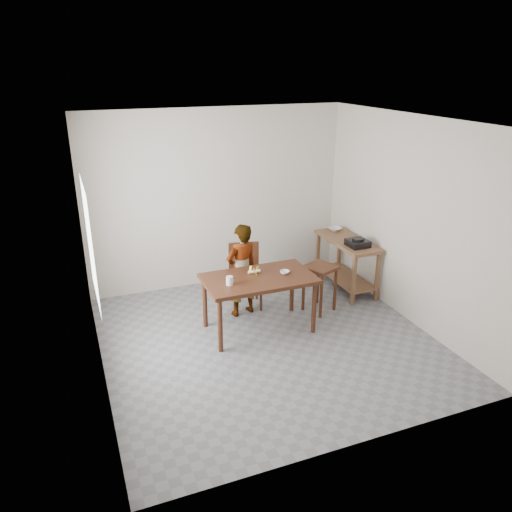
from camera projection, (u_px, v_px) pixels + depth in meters
name	position (u px, v px, depth m)	size (l,w,h in m)	color
floor	(268.00, 341.00, 6.33)	(4.00, 4.00, 0.04)	slate
ceiling	(270.00, 119.00, 5.33)	(4.00, 4.00, 0.04)	white
wall_back	(217.00, 199.00, 7.58)	(4.00, 0.04, 2.70)	beige
wall_front	(364.00, 316.00, 4.08)	(4.00, 0.04, 2.70)	beige
wall_left	(88.00, 264.00, 5.14)	(0.04, 4.00, 2.70)	beige
wall_right	(411.00, 221.00, 6.52)	(0.04, 4.00, 2.70)	beige
window_pane	(90.00, 243.00, 5.28)	(0.02, 1.10, 1.30)	white
dining_table	(259.00, 304.00, 6.45)	(1.40, 0.80, 0.75)	#3F1F11
prep_counter	(346.00, 264.00, 7.63)	(0.50, 1.20, 0.80)	brown
child	(242.00, 270.00, 6.76)	(0.48, 0.31, 1.31)	silver
dining_chair	(246.00, 277.00, 7.06)	(0.43, 0.43, 0.90)	#3F1F11
stool	(319.00, 288.00, 6.97)	(0.38, 0.38, 0.67)	#3F1F11
glass_tumbler	(230.00, 281.00, 6.07)	(0.09, 0.09, 0.11)	silver
small_bowl	(285.00, 272.00, 6.41)	(0.12, 0.12, 0.04)	silver
banana	(254.00, 271.00, 6.41)	(0.18, 0.13, 0.06)	#F0D94F
serving_bowl	(335.00, 229.00, 7.88)	(0.20, 0.20, 0.05)	silver
gas_burner	(358.00, 243.00, 7.20)	(0.29, 0.29, 0.10)	black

